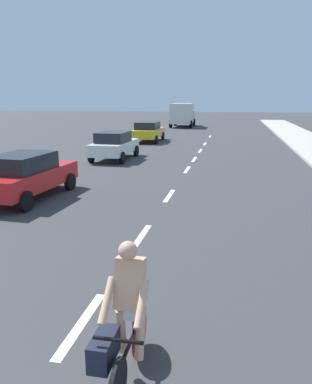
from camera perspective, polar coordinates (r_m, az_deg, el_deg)
ground_plane at (r=20.65m, az=5.50°, el=4.48°), size 160.00×160.00×0.00m
lane_stripe_1 at (r=6.26m, az=-11.22°, el=-18.92°), size 0.16×1.80×0.01m
lane_stripe_2 at (r=9.51m, az=-2.30°, el=-6.80°), size 0.16×1.80×0.01m
lane_stripe_3 at (r=13.46m, az=2.02°, el=-0.56°), size 0.16×1.80×0.01m
lane_stripe_4 at (r=18.49m, az=4.75°, el=3.40°), size 0.16×1.80×0.01m
lane_stripe_5 at (r=21.68m, az=5.81°, el=4.94°), size 0.16×1.80×0.01m
lane_stripe_6 at (r=25.37m, az=6.70°, el=6.23°), size 0.16×1.80×0.01m
lane_stripe_7 at (r=29.31m, az=7.41°, el=7.24°), size 0.16×1.80×0.01m
lane_stripe_8 at (r=35.18m, az=8.17°, el=8.32°), size 0.16×1.80×0.01m
cyclist at (r=4.68m, az=-4.84°, el=-19.00°), size 0.63×1.71×1.82m
parked_car_red at (r=13.70m, az=-19.22°, el=2.50°), size 2.16×4.37×1.57m
parked_car_white at (r=21.59m, az=-6.32°, el=7.12°), size 1.97×4.18×1.57m
parked_car_yellow at (r=30.61m, az=-1.22°, el=9.20°), size 2.12×4.51×1.57m
delivery_truck at (r=46.93m, az=4.07°, el=11.64°), size 2.73×6.27×2.80m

